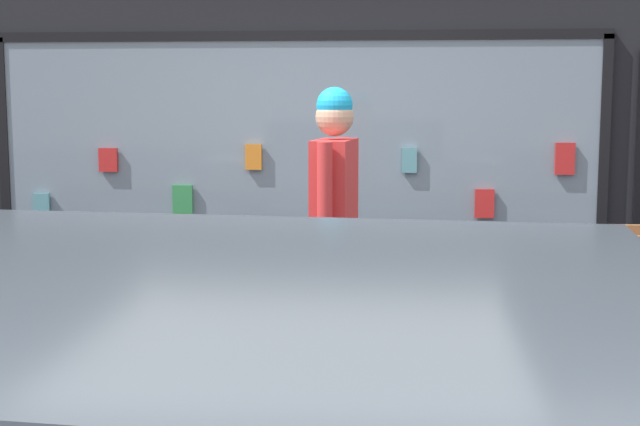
{
  "coord_description": "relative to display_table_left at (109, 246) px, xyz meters",
  "views": [
    {
      "loc": [
        0.57,
        -5.0,
        1.73
      ],
      "look_at": [
        0.05,
        0.73,
        0.98
      ],
      "focal_mm": 50.0,
      "sensor_mm": 36.0,
      "label": 1
    }
  ],
  "objects": [
    {
      "name": "ground_plane",
      "position": [
        1.44,
        -0.94,
        -0.7
      ],
      "size": [
        40.0,
        40.0,
        0.0
      ],
      "primitive_type": "plane",
      "color": "#2D2D33"
    },
    {
      "name": "shopfront_facade",
      "position": [
        1.46,
        1.45,
        1.07
      ],
      "size": [
        7.01,
        0.29,
        3.61
      ],
      "color": "black",
      "rests_on": "ground_plane"
    },
    {
      "name": "display_table_left",
      "position": [
        0.0,
        0.0,
        0.0
      ],
      "size": [
        2.54,
        0.71,
        0.87
      ],
      "color": "brown",
      "rests_on": "ground_plane"
    },
    {
      "name": "display_table_right",
      "position": [
        2.88,
        -0.0,
        -0.01
      ],
      "size": [
        2.54,
        0.62,
        0.86
      ],
      "color": "brown",
      "rests_on": "ground_plane"
    },
    {
      "name": "person_browsing",
      "position": [
        1.61,
        -0.52,
        0.36
      ],
      "size": [
        0.27,
        0.69,
        1.79
      ],
      "rotation": [
        0.0,
        0.0,
        1.46
      ],
      "color": "#2D334C",
      "rests_on": "ground_plane"
    },
    {
      "name": "small_dog",
      "position": [
        1.9,
        -0.7,
        -0.42
      ],
      "size": [
        0.39,
        0.56,
        0.43
      ],
      "rotation": [
        0.0,
        0.0,
        2.01
      ],
      "color": "black",
      "rests_on": "ground_plane"
    }
  ]
}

